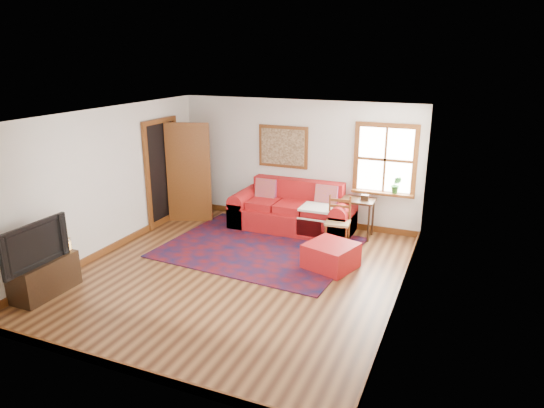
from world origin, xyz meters
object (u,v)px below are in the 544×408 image
at_px(red_leather_sofa, 293,214).
at_px(ladder_back_chair, 338,220).
at_px(red_ottoman, 331,256).
at_px(side_table, 358,206).
at_px(media_cabinet, 45,277).

height_order(red_leather_sofa, ladder_back_chair, red_leather_sofa).
xyz_separation_m(red_ottoman, ladder_back_chair, (-0.16, 0.98, 0.29)).
bearing_deg(red_ottoman, side_table, 105.06).
bearing_deg(red_leather_sofa, side_table, 2.52).
relative_size(red_ottoman, ladder_back_chair, 0.79).
bearing_deg(red_leather_sofa, media_cabinet, -120.82).
xyz_separation_m(side_table, ladder_back_chair, (-0.22, -0.57, -0.13)).
height_order(red_ottoman, ladder_back_chair, ladder_back_chair).
distance_m(red_ottoman, side_table, 1.61).
relative_size(red_leather_sofa, media_cabinet, 2.49).
distance_m(red_leather_sofa, ladder_back_chair, 1.19).
bearing_deg(ladder_back_chair, media_cabinet, -134.73).
bearing_deg(red_ottoman, ladder_back_chair, 116.35).
relative_size(side_table, ladder_back_chair, 0.81).
bearing_deg(side_table, ladder_back_chair, -110.74).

